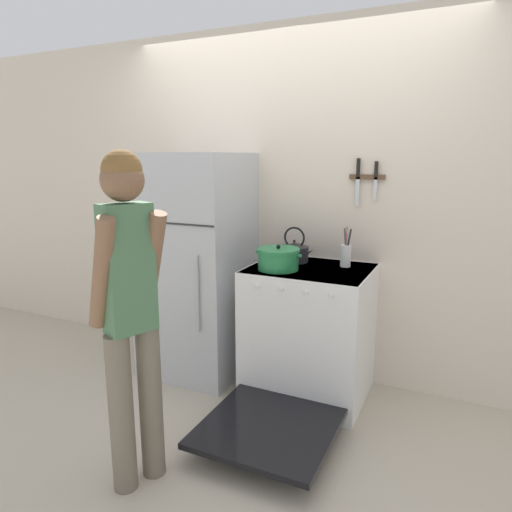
{
  "coord_description": "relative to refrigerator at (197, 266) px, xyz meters",
  "views": [
    {
      "loc": [
        1.23,
        -3.15,
        1.63
      ],
      "look_at": [
        -0.03,
        -0.48,
        0.98
      ],
      "focal_mm": 32.0,
      "sensor_mm": 36.0,
      "label": 1
    }
  ],
  "objects": [
    {
      "name": "tea_kettle",
      "position": [
        0.73,
        0.14,
        0.15
      ],
      "size": [
        0.25,
        0.2,
        0.25
      ],
      "color": "black",
      "rests_on": "stove_range"
    },
    {
      "name": "refrigerator",
      "position": [
        0.0,
        0.0,
        0.0
      ],
      "size": [
        0.72,
        0.69,
        1.66
      ],
      "color": "#B7BABF",
      "rests_on": "ground_plane"
    },
    {
      "name": "ground_plane",
      "position": [
        0.59,
        0.33,
        -0.83
      ],
      "size": [
        14.0,
        14.0,
        0.0
      ],
      "primitive_type": "plane",
      "color": "#B2A893"
    },
    {
      "name": "wall_knife_strip",
      "position": [
        1.17,
        0.32,
        0.67
      ],
      "size": [
        0.24,
        0.03,
        0.32
      ],
      "color": "brown"
    },
    {
      "name": "utensil_jar",
      "position": [
        1.09,
        0.14,
        0.16
      ],
      "size": [
        0.07,
        0.07,
        0.27
      ],
      "color": "silver",
      "rests_on": "stove_range"
    },
    {
      "name": "person",
      "position": [
        0.41,
        -1.22,
        0.12
      ],
      "size": [
        0.35,
        0.4,
        1.66
      ],
      "rotation": [
        0.0,
        0.0,
        1.19
      ],
      "color": "#6B6051",
      "rests_on": "ground_plane"
    },
    {
      "name": "stove_range",
      "position": [
        0.89,
        -0.03,
        -0.38
      ],
      "size": [
        0.8,
        1.38,
        0.9
      ],
      "color": "white",
      "rests_on": "ground_plane"
    },
    {
      "name": "wall_back",
      "position": [
        0.59,
        0.36,
        0.45
      ],
      "size": [
        10.0,
        0.06,
        2.55
      ],
      "color": "beige",
      "rests_on": "ground_plane"
    },
    {
      "name": "dutch_oven_pot",
      "position": [
        0.71,
        -0.13,
        0.15
      ],
      "size": [
        0.32,
        0.28,
        0.17
      ],
      "color": "#237A42",
      "rests_on": "stove_range"
    }
  ]
}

